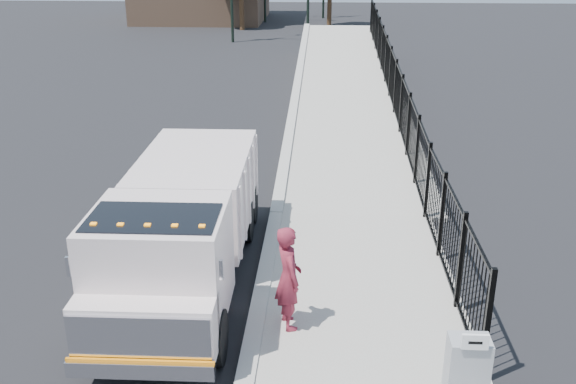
{
  "coord_description": "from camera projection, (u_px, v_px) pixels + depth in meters",
  "views": [
    {
      "loc": [
        1.1,
        -10.14,
        6.3
      ],
      "look_at": [
        0.4,
        2.0,
        1.47
      ],
      "focal_mm": 40.0,
      "sensor_mm": 36.0,
      "label": 1
    }
  ],
  "objects": [
    {
      "name": "utility_cabinet",
      "position": [
        466.0,
        378.0,
        8.69
      ],
      "size": [
        0.55,
        0.4,
        1.25
      ],
      "primitive_type": "cube",
      "color": "gray",
      "rests_on": "sidewalk"
    },
    {
      "name": "iron_fence",
      "position": [
        394.0,
        104.0,
        22.4
      ],
      "size": [
        0.1,
        28.0,
        1.8
      ],
      "primitive_type": "cube",
      "color": "black",
      "rests_on": "ground"
    },
    {
      "name": "ramp",
      "position": [
        349.0,
        101.0,
        26.52
      ],
      "size": [
        3.95,
        24.06,
        3.19
      ],
      "primitive_type": "cube",
      "rotation": [
        0.06,
        0.0,
        0.0
      ],
      "color": "#9E998E",
      "rests_on": "ground"
    },
    {
      "name": "arrow_sign",
      "position": [
        475.0,
        342.0,
        8.21
      ],
      "size": [
        0.35,
        0.04,
        0.22
      ],
      "primitive_type": "cube",
      "color": "white",
      "rests_on": "utility_cabinet"
    },
    {
      "name": "truck",
      "position": [
        182.0,
        224.0,
        11.99
      ],
      "size": [
        2.33,
        6.89,
        2.35
      ],
      "rotation": [
        0.0,
        0.0,
        0.01
      ],
      "color": "black",
      "rests_on": "ground"
    },
    {
      "name": "sidewalk",
      "position": [
        372.0,
        376.0,
        9.81
      ],
      "size": [
        3.55,
        12.0,
        0.12
      ],
      "primitive_type": "cube",
      "color": "#9E998E",
      "rests_on": "ground"
    },
    {
      "name": "curb",
      "position": [
        247.0,
        370.0,
        9.9
      ],
      "size": [
        0.3,
        12.0,
        0.16
      ],
      "primitive_type": "cube",
      "color": "#ADAAA3",
      "rests_on": "ground"
    },
    {
      "name": "ground",
      "position": [
        260.0,
        306.0,
        11.79
      ],
      "size": [
        120.0,
        120.0,
        0.0
      ],
      "primitive_type": "plane",
      "color": "black",
      "rests_on": "ground"
    },
    {
      "name": "worker",
      "position": [
        288.0,
        277.0,
        10.67
      ],
      "size": [
        0.64,
        0.78,
        1.84
      ],
      "primitive_type": "imported",
      "rotation": [
        0.0,
        0.0,
        1.91
      ],
      "color": "maroon",
      "rests_on": "sidewalk"
    }
  ]
}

